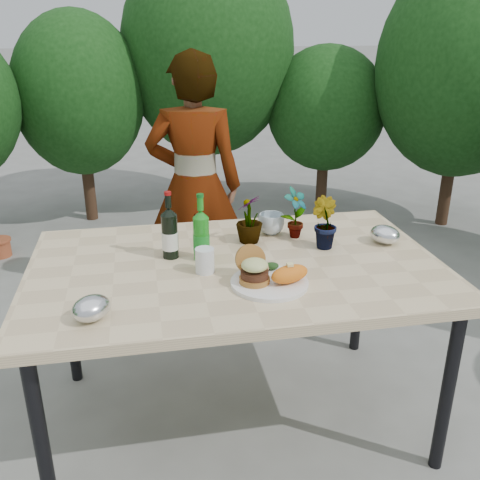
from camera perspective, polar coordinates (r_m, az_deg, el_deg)
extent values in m
plane|color=slate|center=(2.50, -0.36, -18.33)|extent=(80.00, 80.00, 0.00)
cube|color=beige|center=(2.10, -0.41, -2.99)|extent=(1.60, 1.00, 0.04)
cylinder|color=black|center=(1.96, -20.40, -19.72)|extent=(0.05, 0.05, 0.71)
cylinder|color=black|center=(2.20, 21.27, -14.81)|extent=(0.05, 0.05, 0.71)
cylinder|color=black|center=(2.65, -17.78, -7.65)|extent=(0.05, 0.05, 0.71)
cylinder|color=black|center=(2.82, 12.62, -5.10)|extent=(0.05, 0.05, 0.71)
cylinder|color=#382316|center=(4.90, -15.70, 4.54)|extent=(0.10, 0.10, 0.42)
ellipsoid|color=#1C4B19|center=(4.72, -16.81, 14.67)|extent=(1.07, 1.07, 1.32)
cylinder|color=#382316|center=(5.10, -3.15, 6.48)|extent=(0.10, 0.10, 0.50)
ellipsoid|color=#1C4B19|center=(4.92, -3.44, 19.56)|extent=(1.49, 1.49, 1.81)
cylinder|color=#382316|center=(5.06, 8.67, 5.44)|extent=(0.10, 0.10, 0.38)
ellipsoid|color=#1C4B19|center=(4.91, 9.17, 13.68)|extent=(1.04, 1.04, 1.09)
cylinder|color=#382316|center=(4.92, 20.98, 4.06)|extent=(0.10, 0.10, 0.44)
ellipsoid|color=#1C4B19|center=(4.72, 22.83, 16.66)|extent=(1.38, 1.38, 1.73)
cylinder|color=white|center=(1.92, 3.16, -4.58)|extent=(0.28, 0.28, 0.01)
cylinder|color=#B7722D|center=(1.91, 1.56, -4.25)|extent=(0.11, 0.11, 0.02)
cylinder|color=#472314|center=(1.90, 1.56, -3.64)|extent=(0.10, 0.10, 0.02)
ellipsoid|color=beige|center=(1.88, 1.58, -2.69)|extent=(0.10, 0.10, 0.04)
cylinder|color=#B7722D|center=(1.95, 1.11, -2.08)|extent=(0.11, 0.06, 0.11)
ellipsoid|color=orange|center=(1.91, 5.31, -3.63)|extent=(0.17, 0.12, 0.06)
ellipsoid|color=olive|center=(1.99, 2.56, -2.94)|extent=(0.04, 0.04, 0.02)
ellipsoid|color=#193814|center=(2.01, 3.36, -2.78)|extent=(0.06, 0.04, 0.03)
cylinder|color=black|center=(2.13, -7.48, 0.40)|extent=(0.06, 0.06, 0.18)
cylinder|color=white|center=(2.14, -7.46, -0.05)|extent=(0.07, 0.07, 0.07)
cone|color=black|center=(2.09, -7.63, 3.06)|extent=(0.06, 0.06, 0.03)
cylinder|color=black|center=(2.08, -7.68, 4.12)|extent=(0.02, 0.02, 0.05)
cylinder|color=maroon|center=(2.07, -7.73, 4.96)|extent=(0.03, 0.03, 0.01)
cylinder|color=#188419|center=(2.10, -4.15, 0.15)|extent=(0.06, 0.06, 0.17)
cylinder|color=#198C26|center=(2.11, -4.14, -0.29)|extent=(0.07, 0.07, 0.07)
cone|color=#188419|center=(2.07, -4.23, 2.78)|extent=(0.06, 0.06, 0.03)
cylinder|color=#188419|center=(2.05, -4.26, 3.87)|extent=(0.02, 0.02, 0.05)
cylinder|color=#0C5919|center=(2.04, -4.29, 4.74)|extent=(0.03, 0.03, 0.01)
cylinder|color=white|center=(2.00, -3.78, -2.19)|extent=(0.07, 0.07, 0.09)
imported|color=#245B1F|center=(2.32, 5.92, 2.87)|extent=(0.14, 0.13, 0.22)
imported|color=#1C501B|center=(2.23, 8.93, 1.81)|extent=(0.13, 0.14, 0.21)
imported|color=#2A551D|center=(2.26, 1.01, 2.25)|extent=(0.16, 0.16, 0.21)
imported|color=silver|center=(2.37, 3.34, 1.74)|extent=(0.14, 0.14, 0.09)
ellipsoid|color=silver|center=(1.76, -15.58, -7.02)|extent=(0.17, 0.17, 0.08)
ellipsoid|color=silver|center=(2.35, 15.20, 0.57)|extent=(0.16, 0.17, 0.08)
imported|color=#A16C50|center=(3.10, -4.86, 5.73)|extent=(0.60, 0.45, 1.50)
cylinder|color=#A84C2B|center=(4.37, -24.19, -0.85)|extent=(0.15, 0.15, 0.12)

